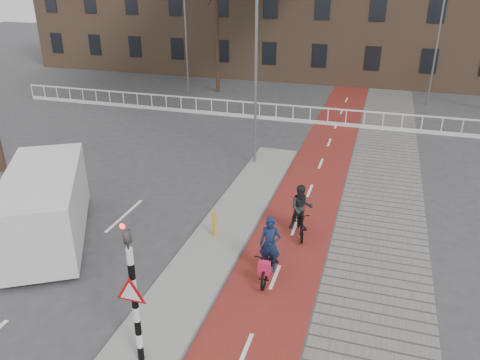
% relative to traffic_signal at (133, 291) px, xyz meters
% --- Properties ---
extents(ground, '(120.00, 120.00, 0.00)m').
position_rel_traffic_signal_xyz_m(ground, '(0.60, 2.02, -1.99)').
color(ground, '#38383A').
rests_on(ground, ground).
extents(bike_lane, '(2.50, 60.00, 0.01)m').
position_rel_traffic_signal_xyz_m(bike_lane, '(2.10, 12.02, -1.98)').
color(bike_lane, maroon).
rests_on(bike_lane, ground).
extents(sidewalk, '(3.00, 60.00, 0.01)m').
position_rel_traffic_signal_xyz_m(sidewalk, '(4.90, 12.02, -1.98)').
color(sidewalk, slate).
rests_on(sidewalk, ground).
extents(curb_island, '(1.80, 16.00, 0.12)m').
position_rel_traffic_signal_xyz_m(curb_island, '(-0.10, 6.02, -1.93)').
color(curb_island, gray).
rests_on(curb_island, ground).
extents(traffic_signal, '(0.80, 0.80, 3.68)m').
position_rel_traffic_signal_xyz_m(traffic_signal, '(0.00, 0.00, 0.00)').
color(traffic_signal, black).
rests_on(traffic_signal, curb_island).
extents(bollard, '(0.12, 0.12, 0.86)m').
position_rel_traffic_signal_xyz_m(bollard, '(-0.26, 5.48, -1.44)').
color(bollard, orange).
rests_on(bollard, curb_island).
extents(cyclist_near, '(0.67, 1.83, 1.90)m').
position_rel_traffic_signal_xyz_m(cyclist_near, '(1.93, 3.99, -1.34)').
color(cyclist_near, black).
rests_on(cyclist_near, bike_lane).
extents(cyclist_far, '(0.90, 1.70, 1.78)m').
position_rel_traffic_signal_xyz_m(cyclist_far, '(2.34, 6.54, -1.24)').
color(cyclist_far, black).
rests_on(cyclist_far, bike_lane).
extents(van, '(4.58, 5.71, 2.31)m').
position_rel_traffic_signal_xyz_m(van, '(-5.36, 3.90, -0.78)').
color(van, silver).
rests_on(van, ground).
extents(railing, '(28.00, 0.10, 0.99)m').
position_rel_traffic_signal_xyz_m(railing, '(-4.40, 19.02, -1.68)').
color(railing, silver).
rests_on(railing, ground).
extents(tree_mid, '(0.27, 0.27, 8.04)m').
position_rel_traffic_signal_xyz_m(tree_mid, '(-7.01, 24.70, 2.03)').
color(tree_mid, '#312015').
rests_on(tree_mid, ground).
extents(streetlight_near, '(0.12, 0.12, 8.21)m').
position_rel_traffic_signal_xyz_m(streetlight_near, '(-0.75, 12.08, 2.12)').
color(streetlight_near, slate).
rests_on(streetlight_near, ground).
extents(streetlight_left, '(0.12, 0.12, 8.66)m').
position_rel_traffic_signal_xyz_m(streetlight_left, '(-8.83, 23.54, 2.34)').
color(streetlight_left, slate).
rests_on(streetlight_left, ground).
extents(streetlight_right, '(0.12, 0.12, 8.70)m').
position_rel_traffic_signal_xyz_m(streetlight_right, '(7.25, 25.35, 2.36)').
color(streetlight_right, slate).
rests_on(streetlight_right, ground).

